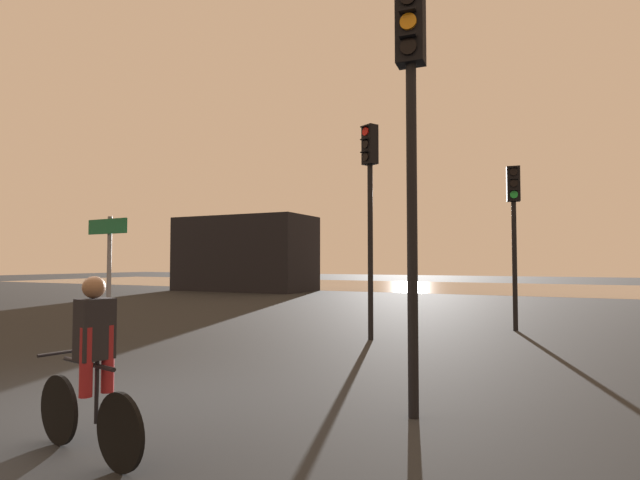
% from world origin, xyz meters
% --- Properties ---
extents(ground_plane, '(120.00, 120.00, 0.00)m').
position_xyz_m(ground_plane, '(0.00, 0.00, 0.00)').
color(ground_plane, black).
extents(water_strip, '(80.00, 16.00, 0.01)m').
position_xyz_m(water_strip, '(0.00, 31.04, 0.00)').
color(water_strip, gray).
rests_on(water_strip, ground).
extents(distant_building, '(8.24, 4.00, 4.46)m').
position_xyz_m(distant_building, '(-12.36, 21.04, 2.23)').
color(distant_building, black).
rests_on(distant_building, ground).
extents(traffic_light_center, '(0.40, 0.42, 4.86)m').
position_xyz_m(traffic_light_center, '(1.12, 6.33, 3.36)').
color(traffic_light_center, black).
rests_on(traffic_light_center, ground).
extents(traffic_light_near_right, '(0.34, 0.35, 4.93)m').
position_xyz_m(traffic_light_near_right, '(3.48, 1.26, 3.40)').
color(traffic_light_near_right, black).
rests_on(traffic_light_near_right, ground).
extents(traffic_light_far_right, '(0.36, 0.37, 4.19)m').
position_xyz_m(traffic_light_far_right, '(3.93, 9.30, 2.93)').
color(traffic_light_far_right, black).
rests_on(traffic_light_far_right, ground).
extents(direction_sign_post, '(1.10, 0.16, 2.60)m').
position_xyz_m(direction_sign_post, '(-2.62, 2.36, 1.70)').
color(direction_sign_post, slate).
rests_on(direction_sign_post, ground).
extents(cyclist, '(1.69, 0.51, 1.62)m').
position_xyz_m(cyclist, '(1.22, -1.14, 0.82)').
color(cyclist, black).
rests_on(cyclist, ground).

